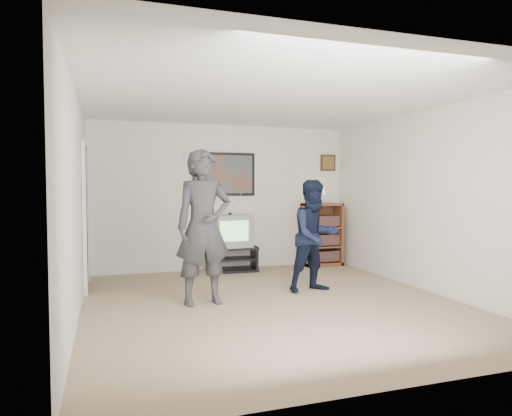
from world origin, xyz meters
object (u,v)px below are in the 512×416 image
media_stand (232,259)px  person_short (315,236)px  person_tall (204,227)px  crt_television (230,231)px  bookshelf (322,234)px

media_stand → person_short: person_short is taller
person_tall → person_short: person_tall is taller
crt_television → person_short: (0.73, -1.78, 0.07)m
media_stand → bookshelf: bearing=5.6°
media_stand → crt_television: 0.48m
media_stand → person_tall: 2.28m
bookshelf → person_tall: size_ratio=0.60×
crt_television → bookshelf: 1.75m
person_tall → person_short: 1.61m
person_short → crt_television: bearing=104.3°
crt_television → person_tall: person_tall is taller
bookshelf → media_stand: bearing=-178.3°
media_stand → person_short: size_ratio=0.57×
bookshelf → person_tall: 3.31m
crt_television → bookshelf: bearing=-5.6°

